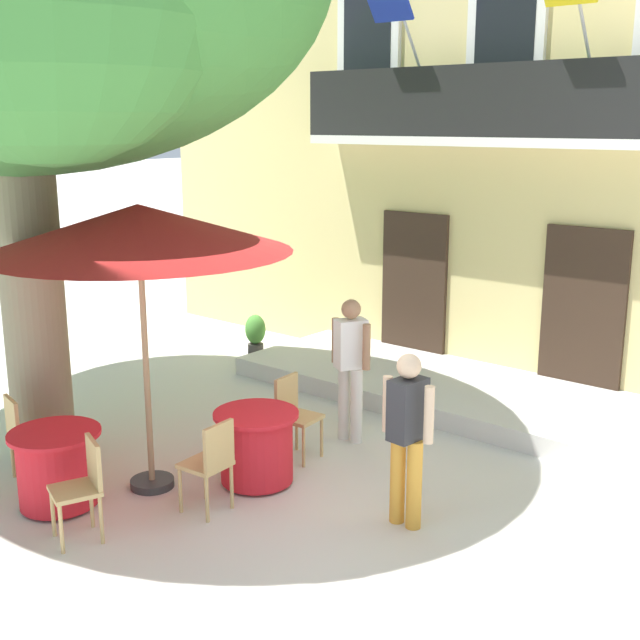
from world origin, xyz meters
name	(u,v)px	position (x,y,z in m)	size (l,w,h in m)	color
ground_plane	(276,518)	(0.00, 0.00, 0.00)	(120.00, 120.00, 0.00)	beige
building_facade	(566,111)	(-0.48, 6.99, 3.75)	(13.00, 5.09, 7.50)	#DBC67F
entrance_step_platform	(451,390)	(-0.48, 3.94, 0.12)	(5.97, 2.12, 0.25)	silver
cafe_table_near_tree	(57,468)	(-1.77, -1.15, 0.39)	(0.86, 0.86, 0.76)	red
cafe_chair_near_tree_0	(24,432)	(-2.51, -1.03, 0.53)	(0.49, 0.49, 0.91)	tan
cafe_chair_near_tree_1	(83,483)	(-1.04, -1.34, 0.53)	(0.52, 0.52, 0.91)	tan
cafe_table_middle	(257,447)	(-0.67, 0.44, 0.39)	(0.86, 0.86, 0.76)	red
cafe_chair_middle_0	(211,460)	(-0.54, -0.30, 0.53)	(0.43, 0.43, 0.91)	tan
cafe_chair_middle_1	(294,411)	(-0.82, 1.18, 0.53)	(0.44, 0.44, 0.91)	tan
cafe_umbrella	(139,229)	(-1.42, -0.31, 2.61)	(2.90, 2.90, 2.85)	#997A56
ground_planter_left	(255,334)	(-3.82, 3.65, 0.39)	(0.32, 0.32, 0.70)	#47423D
pedestrian_near_entrance	(407,430)	(0.99, 0.67, 0.92)	(0.53, 0.36, 1.63)	gold
pedestrian_by_tree	(351,362)	(-0.64, 1.95, 0.94)	(0.53, 0.40, 1.67)	silver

